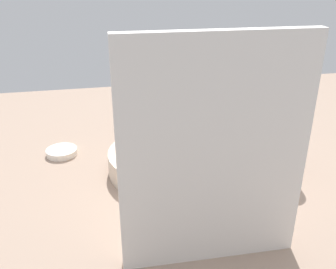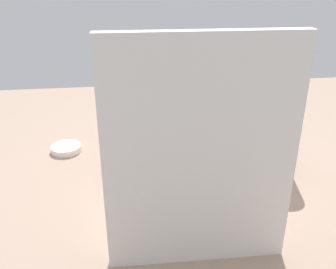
# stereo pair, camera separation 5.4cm
# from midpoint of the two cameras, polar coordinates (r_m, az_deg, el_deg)

# --- Properties ---
(ground_plane) EXTENTS (1.80, 1.40, 0.03)m
(ground_plane) POSITION_cam_midpoint_polar(r_m,az_deg,el_deg) (0.86, 3.39, -6.91)
(ground_plane) COLOR gray
(fruit_bowl) EXTENTS (0.27, 0.27, 0.05)m
(fruit_bowl) POSITION_cam_midpoint_polar(r_m,az_deg,el_deg) (0.85, 1.83, -4.01)
(fruit_bowl) COLOR beige
(fruit_bowl) RESTS_ON ground_plane
(orange_front_left) EXTENTS (0.07, 0.07, 0.07)m
(orange_front_left) POSITION_cam_midpoint_polar(r_m,az_deg,el_deg) (0.85, 5.29, 0.41)
(orange_front_left) COLOR orange
(orange_front_left) RESTS_ON fruit_bowl
(orange_front_right) EXTENTS (0.07, 0.07, 0.07)m
(orange_front_right) POSITION_cam_midpoint_polar(r_m,az_deg,el_deg) (0.89, 2.57, 1.66)
(orange_front_right) COLOR orange
(orange_front_right) RESTS_ON fruit_bowl
(orange_center) EXTENTS (0.07, 0.07, 0.07)m
(orange_center) POSITION_cam_midpoint_polar(r_m,az_deg,el_deg) (0.88, -1.06, 1.31)
(orange_center) COLOR orange
(orange_center) RESTS_ON fruit_bowl
(orange_back_left) EXTENTS (0.07, 0.07, 0.07)m
(orange_back_left) POSITION_cam_midpoint_polar(r_m,az_deg,el_deg) (0.82, -2.39, -0.44)
(orange_back_left) COLOR orange
(orange_back_left) RESTS_ON fruit_bowl
(orange_back_right) EXTENTS (0.07, 0.07, 0.07)m
(orange_back_right) POSITION_cam_midpoint_polar(r_m,az_deg,el_deg) (0.76, -0.03, -2.43)
(orange_back_right) COLOR orange
(orange_back_right) RESTS_ON fruit_bowl
(orange_top_stack) EXTENTS (0.07, 0.07, 0.07)m
(orange_top_stack) POSITION_cam_midpoint_polar(r_m,az_deg,el_deg) (0.78, 4.75, -1.77)
(orange_top_stack) COLOR orange
(orange_top_stack) RESTS_ON fruit_bowl
(banana_bunch) EXTENTS (0.09, 0.19, 0.08)m
(banana_bunch) POSITION_cam_midpoint_polar(r_m,az_deg,el_deg) (0.83, -0.39, 0.34)
(banana_bunch) COLOR yellow
(banana_bunch) RESTS_ON fruit_bowl
(cutting_board) EXTENTS (0.28, 0.03, 0.36)m
(cutting_board) POSITION_cam_midpoint_polar(r_m,az_deg,el_deg) (0.54, 7.93, -3.84)
(cutting_board) COLOR white
(cutting_board) RESTS_ON ground_plane
(thermos_tumbler) EXTENTS (0.07, 0.07, 0.18)m
(thermos_tumbler) POSITION_cam_midpoint_polar(r_m,az_deg,el_deg) (0.88, 18.20, 0.37)
(thermos_tumbler) COLOR #C1ADB4
(thermos_tumbler) RESTS_ON ground_plane
(jar_lid) EXTENTS (0.08, 0.08, 0.01)m
(jar_lid) POSITION_cam_midpoint_polar(r_m,az_deg,el_deg) (0.97, -13.83, -2.10)
(jar_lid) COLOR white
(jar_lid) RESTS_ON ground_plane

